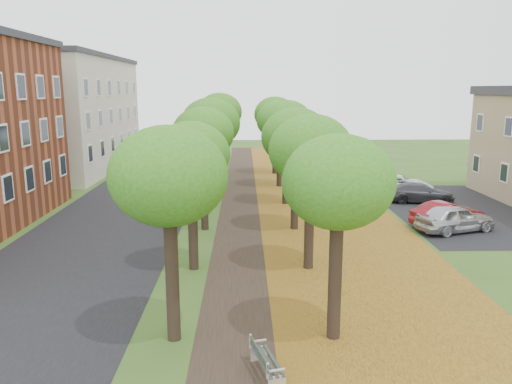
{
  "coord_description": "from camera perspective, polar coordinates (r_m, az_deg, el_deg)",
  "views": [
    {
      "loc": [
        -0.06,
        -13.85,
        7.37
      ],
      "look_at": [
        0.49,
        9.72,
        2.5
      ],
      "focal_mm": 35.0,
      "sensor_mm": 36.0,
      "label": 1
    }
  ],
  "objects": [
    {
      "name": "tree_row_west",
      "position": [
        29.04,
        -5.59,
        6.79
      ],
      "size": [
        3.49,
        33.49,
        6.46
      ],
      "color": "black",
      "rests_on": "ground"
    },
    {
      "name": "car_red",
      "position": [
        29.11,
        21.06,
        -2.41
      ],
      "size": [
        4.37,
        2.79,
        1.36
      ],
      "primitive_type": "imported",
      "rotation": [
        0.0,
        0.0,
        1.93
      ],
      "color": "maroon",
      "rests_on": "ground"
    },
    {
      "name": "ground",
      "position": [
        15.69,
        -0.99,
        -16.35
      ],
      "size": [
        120.0,
        120.0,
        0.0
      ],
      "primitive_type": "plane",
      "color": "#2D4C19",
      "rests_on": "ground"
    },
    {
      "name": "footpath",
      "position": [
        29.78,
        -1.17,
        -2.65
      ],
      "size": [
        3.2,
        70.0,
        0.01
      ],
      "primitive_type": "cube",
      "color": "black",
      "rests_on": "ground"
    },
    {
      "name": "bench",
      "position": [
        13.74,
        1.08,
        -18.76
      ],
      "size": [
        0.91,
        1.74,
        0.79
      ],
      "rotation": [
        0.0,
        0.0,
        1.84
      ],
      "color": "#28322C",
      "rests_on": "ground"
    },
    {
      "name": "car_grey",
      "position": [
        34.8,
        18.22,
        -0.06
      ],
      "size": [
        4.61,
        2.3,
        1.29
      ],
      "primitive_type": "imported",
      "rotation": [
        0.0,
        0.0,
        1.46
      ],
      "color": "#35363A",
      "rests_on": "ground"
    },
    {
      "name": "building_cream",
      "position": [
        49.87,
        -21.43,
        8.4
      ],
      "size": [
        10.3,
        20.3,
        10.4
      ],
      "color": "beige",
      "rests_on": "ground"
    },
    {
      "name": "parking_lot",
      "position": [
        33.61,
        22.52,
        -1.9
      ],
      "size": [
        9.0,
        16.0,
        0.01
      ],
      "primitive_type": "cube",
      "color": "black",
      "rests_on": "ground"
    },
    {
      "name": "leaf_verge",
      "position": [
        30.21,
        8.37,
        -2.57
      ],
      "size": [
        7.5,
        70.0,
        0.01
      ],
      "primitive_type": "cube",
      "color": "#9D701D",
      "rests_on": "ground"
    },
    {
      "name": "car_silver",
      "position": [
        28.24,
        21.8,
        -2.78
      ],
      "size": [
        4.61,
        3.03,
        1.46
      ],
      "primitive_type": "imported",
      "rotation": [
        0.0,
        0.0,
        1.9
      ],
      "color": "silver",
      "rests_on": "ground"
    },
    {
      "name": "tree_row_east",
      "position": [
        29.08,
        3.95,
        6.83
      ],
      "size": [
        3.49,
        33.49,
        6.46
      ],
      "color": "black",
      "rests_on": "ground"
    },
    {
      "name": "car_white",
      "position": [
        37.22,
        15.98,
        0.86
      ],
      "size": [
        5.16,
        2.92,
        1.36
      ],
      "primitive_type": "imported",
      "rotation": [
        0.0,
        0.0,
        1.43
      ],
      "color": "white",
      "rests_on": "ground"
    },
    {
      "name": "street_asphalt",
      "position": [
        30.7,
        -15.33,
        -2.64
      ],
      "size": [
        8.0,
        70.0,
        0.01
      ],
      "primitive_type": "cube",
      "color": "black",
      "rests_on": "ground"
    }
  ]
}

